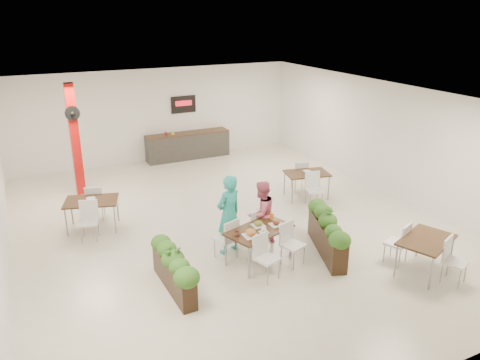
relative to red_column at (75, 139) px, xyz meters
name	(u,v)px	position (x,y,z in m)	size (l,w,h in m)	color
ground	(228,224)	(3.00, -3.79, -1.64)	(12.00, 12.00, 0.00)	beige
room_shell	(227,147)	(3.00, -3.79, 0.36)	(10.10, 12.10, 3.22)	white
red_column	(75,139)	(0.00, 0.00, 0.00)	(0.40, 0.41, 3.20)	#A90D0B
service_counter	(188,145)	(4.00, 1.86, -1.15)	(3.00, 0.64, 2.20)	#2D2B28
main_table	(259,234)	(2.82, -5.75, -1.01)	(1.67, 1.92, 0.92)	black
diner_man	(229,215)	(2.43, -5.09, -0.75)	(0.65, 0.43, 1.79)	teal
diner_woman	(261,214)	(3.23, -5.09, -0.88)	(0.74, 0.58, 1.53)	#E76687
planter_left	(173,266)	(0.86, -5.99, -1.15)	(0.44, 1.82, 0.94)	black
planter_right	(327,232)	(4.35, -6.07, -1.13)	(0.96, 1.97, 1.08)	black
side_table_a	(92,205)	(-0.07, -2.58, -1.01)	(1.42, 1.67, 0.92)	black
side_table_b	(307,177)	(5.73, -3.16, -1.01)	(1.34, 1.67, 0.92)	black
side_table_c	(426,244)	(5.64, -7.61, -1.01)	(1.45, 1.66, 0.92)	black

